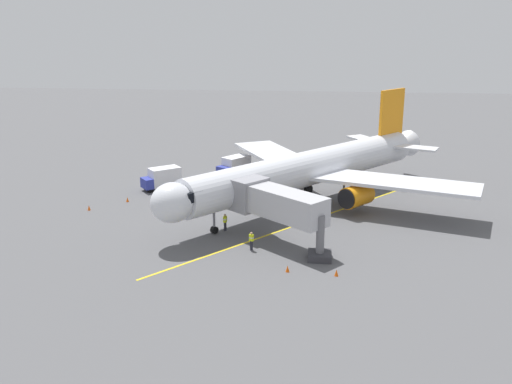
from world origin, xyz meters
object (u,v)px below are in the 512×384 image
object	(u,v)px
safety_cone_nose_left	(89,208)
ground_crew_wing_walker	(225,222)
airplane	(311,169)
ground_crew_marshaller	(251,241)
safety_cone_wing_port	(336,273)
tug_starboard_side	(314,164)
safety_cone_nose_right	(288,269)
box_truck_near_nose	(162,178)
jet_bridge	(273,203)
box_truck_portside	(234,166)
safety_cone_wing_starboard	(127,199)

from	to	relation	value
safety_cone_nose_left	ground_crew_wing_walker	bearing A→B (deg)	163.31
airplane	safety_cone_nose_left	bearing A→B (deg)	12.06
airplane	ground_crew_marshaller	bearing A→B (deg)	71.19
ground_crew_marshaller	safety_cone_wing_port	world-z (taller)	ground_crew_marshaller
tug_starboard_side	safety_cone_nose_right	distance (m)	34.84
safety_cone_wing_port	safety_cone_nose_left	bearing A→B (deg)	-28.16
safety_cone_nose_left	box_truck_near_nose	bearing A→B (deg)	-122.55
jet_bridge	ground_crew_wing_walker	xyz separation A→B (m)	(4.79, -2.37, -2.88)
jet_bridge	ground_crew_marshaller	world-z (taller)	jet_bridge
box_truck_near_nose	box_truck_portside	bearing A→B (deg)	-138.36
ground_crew_marshaller	box_truck_portside	xyz separation A→B (m)	(5.21, -25.10, 0.50)
ground_crew_wing_walker	safety_cone_wing_starboard	xyz separation A→B (m)	(12.45, -8.06, -0.61)
box_truck_near_nose	safety_cone_wing_port	world-z (taller)	box_truck_near_nose
box_truck_near_nose	box_truck_portside	distance (m)	10.47
ground_crew_marshaller	tug_starboard_side	size ratio (longest dim) A/B	0.63
ground_crew_wing_walker	jet_bridge	bearing A→B (deg)	153.67
jet_bridge	ground_crew_wing_walker	size ratio (longest dim) A/B	5.83
safety_cone_nose_left	safety_cone_nose_right	distance (m)	25.94
safety_cone_nose_right	safety_cone_wing_port	world-z (taller)	same
tug_starboard_side	safety_cone_nose_left	xyz separation A→B (m)	(23.88, 21.22, -0.43)
airplane	safety_cone_wing_starboard	size ratio (longest dim) A/B	61.26
airplane	safety_cone_wing_port	xyz separation A→B (m)	(-2.45, 18.96, -3.73)
box_truck_portside	tug_starboard_side	xyz separation A→B (m)	(-10.41, -5.42, -0.68)
jet_bridge	ground_crew_wing_walker	bearing A→B (deg)	-26.33
box_truck_near_nose	safety_cone_nose_left	xyz separation A→B (m)	(5.64, 8.84, -1.11)
jet_bridge	safety_cone_wing_port	xyz separation A→B (m)	(-5.63, 6.88, -3.49)
box_truck_near_nose	safety_cone_nose_left	bearing A→B (deg)	57.45
ground_crew_marshaller	box_truck_portside	distance (m)	25.64
tug_starboard_side	safety_cone_nose_right	xyz separation A→B (m)	(1.77, 34.79, -0.43)
safety_cone_wing_port	jet_bridge	bearing A→B (deg)	-50.70
ground_crew_wing_walker	tug_starboard_side	world-z (taller)	ground_crew_wing_walker
airplane	box_truck_near_nose	xyz separation A→B (m)	(17.92, -3.80, -2.62)
jet_bridge	safety_cone_wing_port	bearing A→B (deg)	129.30
box_truck_portside	safety_cone_wing_starboard	bearing A→B (deg)	50.22
safety_cone_wing_port	box_truck_near_nose	bearing A→B (deg)	-48.18
ground_crew_wing_walker	box_truck_portside	bearing A→B (deg)	-84.10
ground_crew_marshaller	box_truck_near_nose	world-z (taller)	box_truck_near_nose
ground_crew_wing_walker	safety_cone_wing_port	bearing A→B (deg)	138.41
tug_starboard_side	ground_crew_wing_walker	bearing A→B (deg)	72.24
box_truck_portside	safety_cone_nose_right	size ratio (longest dim) A/B	8.80
jet_bridge	box_truck_portside	bearing A→B (deg)	-73.17
safety_cone_nose_left	safety_cone_nose_right	xyz separation A→B (m)	(-22.11, 13.57, 0.00)
jet_bridge	box_truck_portside	distance (m)	23.98
jet_bridge	safety_cone_nose_left	distance (m)	21.84
safety_cone_nose_right	safety_cone_wing_port	xyz separation A→B (m)	(-3.90, 0.35, 0.00)
box_truck_portside	ground_crew_wing_walker	bearing A→B (deg)	95.90
ground_crew_marshaller	box_truck_portside	world-z (taller)	box_truck_portside
safety_cone_wing_starboard	box_truck_portside	bearing A→B (deg)	-129.78
airplane	safety_cone_wing_starboard	xyz separation A→B (m)	(20.43, 1.65, -3.73)
ground_crew_wing_walker	safety_cone_nose_left	bearing A→B (deg)	-16.69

